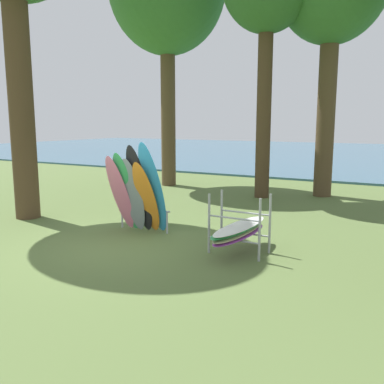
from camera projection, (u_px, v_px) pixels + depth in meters
ground_plane at (120, 246)px, 9.23m from camera, size 80.00×80.00×0.00m
lake_water at (349, 154)px, 35.24m from camera, size 80.00×36.00×0.10m
leaning_board_pile at (137, 193)px, 10.13m from camera, size 1.51×0.99×2.26m
board_storage_rack at (239, 230)px, 8.66m from camera, size 1.15×2.13×1.25m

